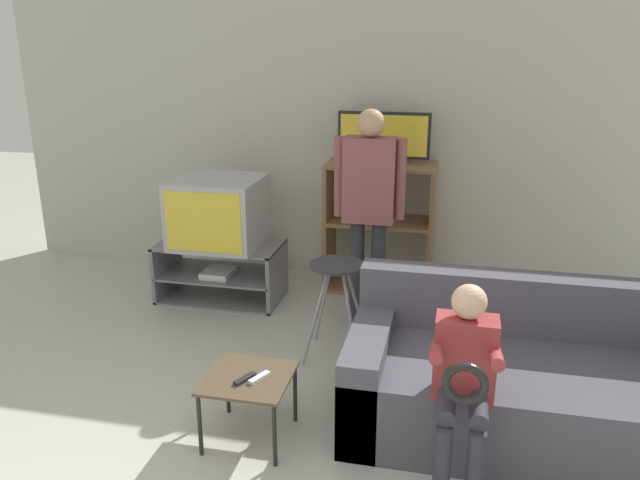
{
  "coord_description": "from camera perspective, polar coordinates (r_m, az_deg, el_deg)",
  "views": [
    {
      "loc": [
        1.0,
        -1.66,
        2.15
      ],
      "look_at": [
        0.16,
        2.1,
        0.9
      ],
      "focal_mm": 35.0,
      "sensor_mm": 36.0,
      "label": 1
    }
  ],
  "objects": [
    {
      "name": "wall_back",
      "position": [
        5.67,
        2.37,
        9.33
      ],
      "size": [
        6.4,
        0.06,
        2.6
      ],
      "color": "beige",
      "rests_on": "ground_plane"
    },
    {
      "name": "tv_stand",
      "position": [
        5.42,
        -9.03,
        -2.85
      ],
      "size": [
        1.04,
        0.56,
        0.5
      ],
      "color": "slate",
      "rests_on": "ground_plane"
    },
    {
      "name": "television_main",
      "position": [
        5.25,
        -9.27,
        2.57
      ],
      "size": [
        0.71,
        0.67,
        0.56
      ],
      "color": "#B2B2B7",
      "rests_on": "tv_stand"
    },
    {
      "name": "media_shelf",
      "position": [
        5.48,
        5.45,
        1.25
      ],
      "size": [
        0.93,
        0.46,
        1.14
      ],
      "color": "#8E6642",
      "rests_on": "ground_plane"
    },
    {
      "name": "television_flat",
      "position": [
        5.33,
        5.84,
        9.18
      ],
      "size": [
        0.78,
        0.2,
        0.43
      ],
      "color": "black",
      "rests_on": "media_shelf"
    },
    {
      "name": "folding_stool",
      "position": [
        4.28,
        1.55,
        -3.73
      ],
      "size": [
        0.42,
        0.43,
        0.7
      ],
      "color": "#99999E",
      "rests_on": "ground_plane"
    },
    {
      "name": "snack_table",
      "position": [
        3.53,
        -6.56,
        -12.89
      ],
      "size": [
        0.46,
        0.46,
        0.39
      ],
      "color": "brown",
      "rests_on": "ground_plane"
    },
    {
      "name": "remote_control_black",
      "position": [
        3.47,
        -6.88,
        -12.49
      ],
      "size": [
        0.1,
        0.14,
        0.02
      ],
      "primitive_type": "cube",
      "rotation": [
        0.0,
        0.0,
        -0.47
      ],
      "color": "#232328",
      "rests_on": "snack_table"
    },
    {
      "name": "remote_control_white",
      "position": [
        3.48,
        -5.56,
        -12.41
      ],
      "size": [
        0.09,
        0.15,
        0.02
      ],
      "primitive_type": "cube",
      "rotation": [
        0.0,
        0.0,
        -0.45
      ],
      "color": "silver",
      "rests_on": "snack_table"
    },
    {
      "name": "couch",
      "position": [
        3.8,
        18.11,
        -12.44
      ],
      "size": [
        1.97,
        0.97,
        0.82
      ],
      "color": "#4C4C56",
      "rests_on": "ground_plane"
    },
    {
      "name": "person_standing_adult",
      "position": [
        4.66,
        4.51,
        3.85
      ],
      "size": [
        0.53,
        0.2,
        1.67
      ],
      "color": "#2D2D33",
      "rests_on": "ground_plane"
    },
    {
      "name": "person_seated_child",
      "position": [
        3.13,
        13.04,
        -11.77
      ],
      "size": [
        0.33,
        0.43,
        1.04
      ],
      "color": "#2D2D38",
      "rests_on": "ground_plane"
    }
  ]
}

